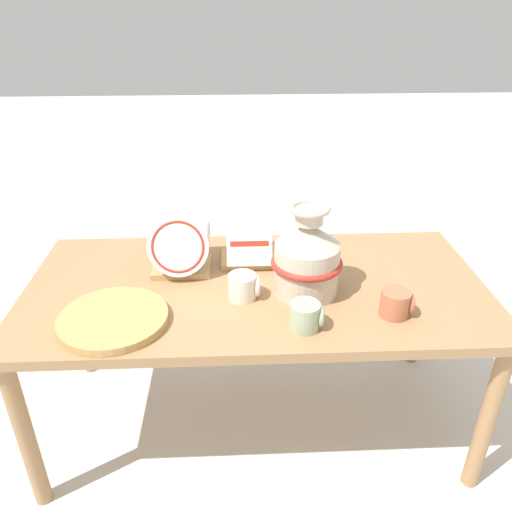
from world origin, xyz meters
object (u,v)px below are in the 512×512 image
object	(u,v)px
mug_terracotta_glaze	(396,303)
mug_sage_glaze	(306,316)
mug_cream_glaze	(244,286)
ceramic_vase	(307,256)
dish_rack_square_plates	(249,248)
wicker_charger_stack	(113,319)
dish_rack_round_plates	(180,247)

from	to	relation	value
mug_terracotta_glaze	mug_sage_glaze	size ratio (longest dim) A/B	1.00
mug_terracotta_glaze	mug_sage_glaze	bearing A→B (deg)	-169.30
mug_cream_glaze	mug_sage_glaze	size ratio (longest dim) A/B	1.00
ceramic_vase	dish_rack_square_plates	bearing A→B (deg)	129.11
wicker_charger_stack	mug_sage_glaze	distance (m)	0.59
mug_terracotta_glaze	ceramic_vase	bearing A→B (deg)	150.14
dish_rack_square_plates	wicker_charger_stack	bearing A→B (deg)	-138.41
mug_terracotta_glaze	dish_rack_square_plates	bearing A→B (deg)	139.86
wicker_charger_stack	mug_terracotta_glaze	bearing A→B (deg)	0.23
mug_terracotta_glaze	mug_cream_glaze	bearing A→B (deg)	165.64
ceramic_vase	mug_terracotta_glaze	xyz separation A→B (m)	(0.26, -0.15, -0.09)
dish_rack_round_plates	mug_sage_glaze	size ratio (longest dim) A/B	2.29
mug_cream_glaze	mug_sage_glaze	world-z (taller)	same
ceramic_vase	mug_sage_glaze	bearing A→B (deg)	-97.23
dish_rack_round_plates	ceramic_vase	bearing A→B (deg)	-20.15
dish_rack_round_plates	mug_cream_glaze	size ratio (longest dim) A/B	2.29
ceramic_vase	dish_rack_round_plates	size ratio (longest dim) A/B	1.36
dish_rack_square_plates	wicker_charger_stack	distance (m)	0.58
dish_rack_round_plates	mug_sage_glaze	world-z (taller)	dish_rack_round_plates
dish_rack_round_plates	dish_rack_square_plates	bearing A→B (deg)	15.41
ceramic_vase	mug_cream_glaze	bearing A→B (deg)	-171.71
ceramic_vase	dish_rack_round_plates	bearing A→B (deg)	159.85
ceramic_vase	mug_terracotta_glaze	world-z (taller)	ceramic_vase
ceramic_vase	mug_terracotta_glaze	distance (m)	0.32
mug_cream_glaze	dish_rack_square_plates	bearing A→B (deg)	84.39
ceramic_vase	mug_cream_glaze	distance (m)	0.23
ceramic_vase	mug_cream_glaze	xyz separation A→B (m)	(-0.21, -0.03, -0.09)
wicker_charger_stack	mug_terracotta_glaze	distance (m)	0.88
dish_rack_square_plates	mug_terracotta_glaze	bearing A→B (deg)	-40.14
wicker_charger_stack	mug_cream_glaze	bearing A→B (deg)	17.14
ceramic_vase	mug_sage_glaze	distance (m)	0.23
ceramic_vase	mug_terracotta_glaze	size ratio (longest dim) A/B	3.13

